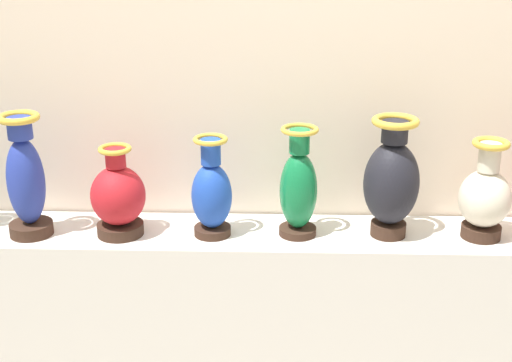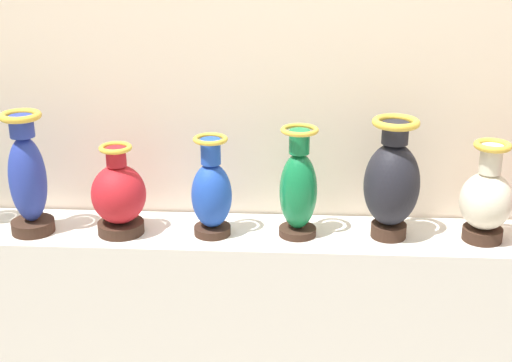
{
  "view_description": "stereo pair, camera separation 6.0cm",
  "coord_description": "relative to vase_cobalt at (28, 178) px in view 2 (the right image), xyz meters",
  "views": [
    {
      "loc": [
        0.07,
        -2.19,
        1.91
      ],
      "look_at": [
        0.0,
        0.0,
        1.1
      ],
      "focal_mm": 50.68,
      "sensor_mm": 36.0,
      "label": 1
    },
    {
      "loc": [
        0.13,
        -2.18,
        1.91
      ],
      "look_at": [
        0.0,
        0.0,
        1.1
      ],
      "focal_mm": 50.68,
      "sensor_mm": 36.0,
      "label": 2
    }
  ],
  "objects": [
    {
      "name": "vase_ivory",
      "position": [
        1.47,
        0.02,
        -0.05
      ],
      "size": [
        0.17,
        0.17,
        0.33
      ],
      "color": "#382319",
      "rests_on": "display_shelf"
    },
    {
      "name": "vase_cobalt",
      "position": [
        0.0,
        0.0,
        0.0
      ],
      "size": [
        0.14,
        0.14,
        0.41
      ],
      "color": "#382319",
      "rests_on": "display_shelf"
    },
    {
      "name": "vase_sapphire",
      "position": [
        0.6,
        0.02,
        -0.05
      ],
      "size": [
        0.13,
        0.13,
        0.33
      ],
      "color": "#382319",
      "rests_on": "display_shelf"
    },
    {
      "name": "vase_onyx",
      "position": [
        1.17,
        0.03,
        0.0
      ],
      "size": [
        0.18,
        0.18,
        0.4
      ],
      "color": "#382319",
      "rests_on": "display_shelf"
    },
    {
      "name": "back_wall",
      "position": [
        0.73,
        0.25,
        0.39
      ],
      "size": [
        5.55,
        0.14,
        2.97
      ],
      "color": "beige",
      "rests_on": "ground_plane"
    },
    {
      "name": "vase_crimson",
      "position": [
        0.29,
        0.01,
        -0.06
      ],
      "size": [
        0.18,
        0.18,
        0.3
      ],
      "color": "#382319",
      "rests_on": "display_shelf"
    },
    {
      "name": "vase_emerald",
      "position": [
        0.88,
        0.03,
        -0.03
      ],
      "size": [
        0.12,
        0.12,
        0.37
      ],
      "color": "#382319",
      "rests_on": "display_shelf"
    },
    {
      "name": "display_shelf",
      "position": [
        0.74,
        0.04,
        -0.65
      ],
      "size": [
        3.61,
        0.3,
        0.92
      ],
      "primitive_type": "cube",
      "color": "silver",
      "rests_on": "ground_plane"
    }
  ]
}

